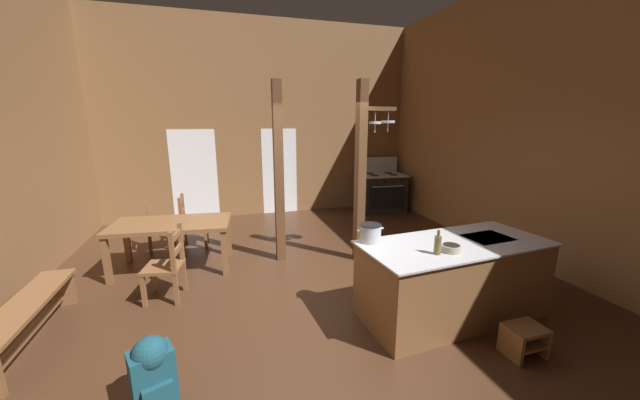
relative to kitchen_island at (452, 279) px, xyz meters
name	(u,v)px	position (x,y,z in m)	size (l,w,h in m)	color
ground_plane	(313,300)	(-1.44, 0.85, -0.50)	(7.94, 9.41, 0.10)	#422819
wall_back	(263,120)	(-1.44, 5.22, 1.79)	(7.94, 0.14, 4.48)	brown
wall_right	(554,120)	(2.20, 0.85, 1.79)	(0.14, 9.41, 4.48)	brown
glazed_door_back_left	(194,175)	(-3.05, 5.15, 0.58)	(1.00, 0.01, 2.05)	white
glazed_panel_back_right	(280,172)	(-1.09, 5.15, 0.58)	(0.84, 0.01, 2.05)	white
kitchen_island	(452,279)	(0.00, 0.00, 0.00)	(2.23, 1.12, 0.90)	brown
stove_range	(381,192)	(1.38, 4.57, 0.03)	(1.17, 0.86, 1.32)	black
support_post_with_pot_rack	(362,168)	(-0.35, 1.86, 1.06)	(0.67, 0.24, 2.83)	brown
support_post_center	(279,174)	(-1.61, 2.22, 0.97)	(0.14, 0.14, 2.83)	brown
step_stool	(524,338)	(0.23, -0.81, -0.27)	(0.36, 0.28, 0.30)	brown
dining_table	(172,228)	(-3.25, 2.33, 0.20)	(1.79, 1.07, 0.74)	brown
ladderback_chair_near_window	(191,222)	(-3.05, 3.26, 0.00)	(0.45, 0.45, 0.95)	brown
ladderback_chair_by_post	(167,265)	(-3.21, 1.36, 0.00)	(0.51, 0.51, 0.95)	brown
ladderback_chair_at_table_end	(157,225)	(-3.61, 3.24, 0.00)	(0.51, 0.51, 0.95)	brown
bench_along_left_wall	(26,315)	(-4.47, 0.78, -0.14)	(0.36, 1.68, 0.44)	brown
backpack	(152,370)	(-3.11, -0.43, -0.13)	(0.38, 0.37, 0.60)	#194756
stockpot_on_counter	(370,233)	(-0.92, 0.30, 0.55)	(0.32, 0.25, 0.20)	#B7BABF
mixing_bowl_on_counter	(451,248)	(-0.23, -0.22, 0.49)	(0.21, 0.21, 0.07)	#B2A893
bottle_tall_on_counter	(438,245)	(-0.42, -0.24, 0.55)	(0.07, 0.07, 0.26)	brown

